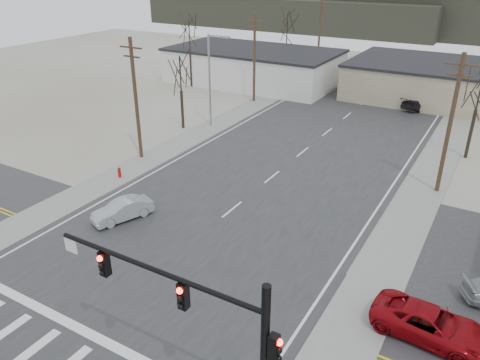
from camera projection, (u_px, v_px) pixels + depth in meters
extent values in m
plane|color=#B8B8B3|center=(156.00, 272.00, 25.51)|extent=(140.00, 140.00, 0.00)
cube|color=#29292B|center=(278.00, 173.00, 37.18)|extent=(18.00, 110.00, 0.05)
cube|color=#29292B|center=(156.00, 272.00, 25.50)|extent=(90.00, 10.00, 0.04)
cube|color=gray|center=(203.00, 131.00, 45.90)|extent=(3.00, 90.00, 0.06)
cube|color=gray|center=(429.00, 178.00, 36.24)|extent=(3.00, 90.00, 0.06)
cylinder|color=black|center=(153.00, 269.00, 15.45)|extent=(8.40, 0.18, 0.18)
cube|color=black|center=(183.00, 296.00, 15.17)|extent=(0.32, 0.30, 1.00)
cube|color=black|center=(105.00, 263.00, 16.76)|extent=(0.32, 0.30, 1.00)
sphere|color=#FF0C05|center=(180.00, 291.00, 14.90)|extent=(0.22, 0.22, 0.22)
sphere|color=#FF0C05|center=(100.00, 258.00, 16.49)|extent=(0.22, 0.22, 0.22)
cube|color=black|center=(274.00, 348.00, 13.92)|extent=(0.30, 0.30, 1.00)
cube|color=silver|center=(71.00, 245.00, 17.45)|extent=(0.60, 0.04, 0.60)
cylinder|color=#A50C0C|center=(120.00, 174.00, 36.23)|extent=(0.24, 0.24, 0.70)
sphere|color=#A50C0C|center=(119.00, 169.00, 36.06)|extent=(0.24, 0.24, 0.24)
cube|color=silver|center=(253.00, 67.00, 63.04)|extent=(22.00, 12.00, 4.20)
cube|color=black|center=(253.00, 50.00, 62.06)|extent=(22.30, 12.30, 0.30)
cube|color=tan|center=(465.00, 86.00, 54.36)|extent=(26.00, 14.00, 4.00)
cube|color=black|center=(469.00, 67.00, 53.43)|extent=(26.30, 14.30, 0.30)
cylinder|color=#4A3A22|center=(136.00, 100.00, 37.93)|extent=(0.30, 0.30, 10.00)
cube|color=#4A3A22|center=(131.00, 47.00, 36.12)|extent=(2.20, 0.12, 0.12)
cube|color=#4A3A22|center=(132.00, 57.00, 36.42)|extent=(1.60, 0.12, 0.12)
cylinder|color=#4A3A22|center=(254.00, 59.00, 53.50)|extent=(0.30, 0.30, 10.00)
cube|color=#4A3A22|center=(255.00, 20.00, 51.69)|extent=(2.20, 0.12, 0.12)
cube|color=#4A3A22|center=(255.00, 27.00, 51.99)|extent=(1.60, 0.12, 0.12)
cylinder|color=#4A3A22|center=(319.00, 36.00, 69.08)|extent=(0.30, 0.30, 10.00)
cube|color=#4A3A22|center=(321.00, 5.00, 67.27)|extent=(2.20, 0.12, 0.12)
cube|color=#4A3A22|center=(321.00, 11.00, 67.57)|extent=(1.60, 0.12, 0.12)
cylinder|color=#4A3A22|center=(450.00, 126.00, 32.13)|extent=(0.30, 0.30, 10.00)
cube|color=#4A3A22|center=(462.00, 65.00, 30.32)|extent=(2.20, 0.12, 0.12)
cube|color=#4A3A22|center=(460.00, 76.00, 30.62)|extent=(1.60, 0.12, 0.12)
cylinder|color=gray|center=(210.00, 82.00, 45.71)|extent=(0.20, 0.20, 9.00)
cylinder|color=gray|center=(217.00, 36.00, 43.35)|extent=(2.00, 0.12, 0.12)
cube|color=gray|center=(226.00, 37.00, 42.92)|extent=(0.60, 0.25, 0.18)
cylinder|color=#30281D|center=(182.00, 110.00, 46.19)|extent=(0.28, 0.28, 3.75)
cylinder|color=#30281D|center=(180.00, 76.00, 44.74)|extent=(0.14, 0.14, 3.75)
cylinder|color=#30281D|center=(470.00, 134.00, 39.15)|extent=(0.28, 0.28, 4.25)
cylinder|color=#30281D|center=(286.00, 60.00, 66.73)|extent=(0.28, 0.28, 4.50)
cylinder|color=#30281D|center=(287.00, 30.00, 64.98)|extent=(0.14, 0.14, 4.50)
cylinder|color=#30281D|center=(191.00, 69.00, 61.03)|extent=(0.28, 0.28, 4.50)
cylinder|color=#30281D|center=(190.00, 37.00, 59.28)|extent=(0.14, 0.14, 4.50)
cube|color=#333026|center=(289.00, 13.00, 111.57)|extent=(70.00, 18.00, 7.00)
imported|color=#9CA1A6|center=(122.00, 210.00, 30.32)|extent=(2.76, 4.20, 1.31)
imported|color=black|center=(420.00, 102.00, 52.55)|extent=(3.77, 5.67, 1.53)
imported|color=black|center=(374.00, 58.00, 75.96)|extent=(1.70, 3.90, 1.31)
imported|color=maroon|center=(430.00, 324.00, 20.82)|extent=(5.33, 2.80, 1.43)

